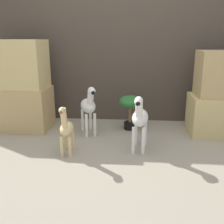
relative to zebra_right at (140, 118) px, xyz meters
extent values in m
plane|color=#9E937F|center=(-0.26, -0.26, -0.37)|extent=(14.00, 14.00, 0.00)
cube|color=#473D33|center=(-0.26, 1.13, 0.73)|extent=(6.40, 0.08, 2.20)
cube|color=tan|center=(-1.58, 0.61, -0.10)|extent=(0.80, 0.51, 0.55)
cube|color=#D1B775|center=(-1.58, 0.61, 0.48)|extent=(0.75, 0.48, 0.61)
cube|color=#D1B775|center=(1.05, 0.61, -0.13)|extent=(0.80, 0.51, 0.49)
cylinder|color=white|center=(0.04, -0.09, -0.23)|extent=(0.04, 0.04, 0.29)
cylinder|color=white|center=(-0.06, -0.08, -0.23)|extent=(0.04, 0.04, 0.29)
cylinder|color=white|center=(0.07, 0.14, -0.23)|extent=(0.04, 0.04, 0.29)
cylinder|color=white|center=(-0.03, 0.15, -0.23)|extent=(0.04, 0.04, 0.29)
ellipsoid|color=white|center=(0.00, 0.03, -0.01)|extent=(0.21, 0.35, 0.17)
cylinder|color=white|center=(-0.01, -0.11, 0.12)|extent=(0.09, 0.14, 0.22)
ellipsoid|color=white|center=(-0.02, -0.17, 0.22)|extent=(0.10, 0.16, 0.09)
sphere|color=black|center=(-0.03, -0.24, 0.21)|extent=(0.05, 0.05, 0.05)
cube|color=black|center=(-0.01, -0.11, 0.14)|extent=(0.03, 0.08, 0.19)
cylinder|color=white|center=(-0.54, 0.39, -0.23)|extent=(0.04, 0.04, 0.29)
cylinder|color=white|center=(-0.63, 0.35, -0.23)|extent=(0.04, 0.04, 0.29)
cylinder|color=white|center=(-0.63, 0.61, -0.23)|extent=(0.04, 0.04, 0.29)
cylinder|color=white|center=(-0.72, 0.57, -0.23)|extent=(0.04, 0.04, 0.29)
ellipsoid|color=white|center=(-0.63, 0.48, -0.01)|extent=(0.29, 0.38, 0.17)
cylinder|color=white|center=(-0.58, 0.35, 0.12)|extent=(0.12, 0.15, 0.22)
ellipsoid|color=white|center=(-0.55, 0.29, 0.22)|extent=(0.14, 0.17, 0.09)
sphere|color=black|center=(-0.53, 0.23, 0.21)|extent=(0.05, 0.05, 0.05)
cube|color=black|center=(-0.58, 0.35, 0.14)|extent=(0.05, 0.08, 0.19)
cylinder|color=#E0C184|center=(-0.71, -0.21, -0.27)|extent=(0.03, 0.03, 0.21)
cylinder|color=#E0C184|center=(-0.79, -0.21, -0.27)|extent=(0.03, 0.03, 0.21)
cylinder|color=#E0C184|center=(-0.72, -0.02, -0.27)|extent=(0.03, 0.03, 0.21)
cylinder|color=#E0C184|center=(-0.80, -0.03, -0.27)|extent=(0.03, 0.03, 0.21)
ellipsoid|color=#E0C184|center=(-0.76, -0.12, -0.10)|extent=(0.15, 0.27, 0.14)
cylinder|color=#E0C184|center=(-0.75, -0.23, 0.04)|extent=(0.07, 0.13, 0.24)
ellipsoid|color=#E0C184|center=(-0.75, -0.30, 0.15)|extent=(0.06, 0.11, 0.06)
sphere|color=brown|center=(-0.74, -0.35, 0.14)|extent=(0.03, 0.03, 0.03)
cylinder|color=black|center=(-0.11, 0.68, -0.32)|extent=(0.15, 0.15, 0.10)
cylinder|color=brown|center=(-0.11, 0.68, -0.18)|extent=(0.04, 0.04, 0.20)
ellipsoid|color=#286B2D|center=(-0.11, 0.68, 0.00)|extent=(0.29, 0.29, 0.16)
camera|label=1|loc=(-0.08, -2.64, 0.82)|focal=42.00mm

